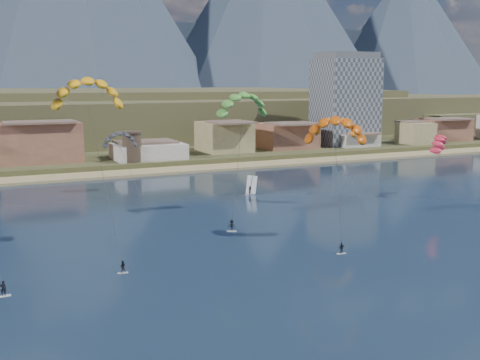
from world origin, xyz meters
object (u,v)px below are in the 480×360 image
(kitesurfer_yellow, at_px, (88,89))
(windsurfer, at_px, (251,188))
(watchtower, at_px, (132,146))
(kitesurfer_green, at_px, (243,102))
(apartment_tower, at_px, (345,99))
(kitesurfer_orange, at_px, (336,126))

(kitesurfer_yellow, bearing_deg, windsurfer, 35.38)
(watchtower, distance_m, kitesurfer_yellow, 79.20)
(windsurfer, bearing_deg, kitesurfer_green, -120.43)
(apartment_tower, bearing_deg, kitesurfer_orange, -125.62)
(kitesurfer_yellow, distance_m, windsurfer, 52.12)
(watchtower, bearing_deg, apartment_tower, 9.93)
(apartment_tower, distance_m, watchtower, 82.02)
(kitesurfer_yellow, xyz_separation_m, kitesurfer_orange, (34.97, -9.63, -5.62))
(apartment_tower, height_order, kitesurfer_green, apartment_tower)
(kitesurfer_orange, bearing_deg, windsurfer, 84.37)
(watchtower, xyz_separation_m, windsurfer, (14.11, -46.02, -5.11))
(apartment_tower, xyz_separation_m, kitesurfer_green, (-75.21, -75.87, 2.62))
(apartment_tower, bearing_deg, kitesurfer_green, -134.75)
(kitesurfer_yellow, bearing_deg, apartment_tower, 39.92)
(apartment_tower, distance_m, kitesurfer_yellow, 136.38)
(kitesurfer_yellow, height_order, kitesurfer_orange, kitesurfer_yellow)
(kitesurfer_orange, distance_m, windsurfer, 40.58)
(kitesurfer_orange, xyz_separation_m, windsurfer, (3.66, 37.06, -16.11))
(watchtower, height_order, kitesurfer_green, kitesurfer_green)
(kitesurfer_green, bearing_deg, watchtower, 94.43)
(kitesurfer_yellow, bearing_deg, kitesurfer_green, 21.56)
(kitesurfer_yellow, distance_m, kitesurfer_orange, 36.71)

